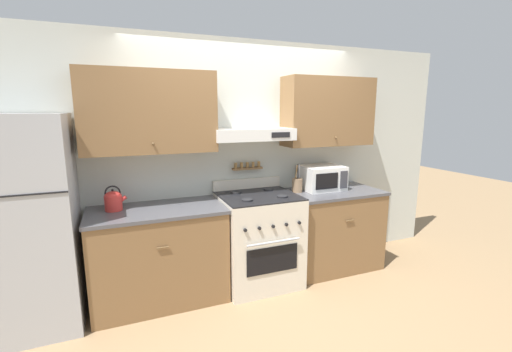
{
  "coord_description": "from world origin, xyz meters",
  "views": [
    {
      "loc": [
        -1.31,
        -2.85,
        1.81
      ],
      "look_at": [
        -0.04,
        0.28,
        1.17
      ],
      "focal_mm": 24.0,
      "sensor_mm": 36.0,
      "label": 1
    }
  ],
  "objects_px": {
    "stove_range": "(258,239)",
    "utensil_crock": "(297,185)",
    "refrigerator": "(25,225)",
    "microwave": "(322,178)",
    "tea_kettle": "(113,200)"
  },
  "relations": [
    {
      "from": "stove_range",
      "to": "microwave",
      "type": "distance_m",
      "value": 1.03
    },
    {
      "from": "refrigerator",
      "to": "microwave",
      "type": "xyz_separation_m",
      "value": [
        2.9,
        0.13,
        0.16
      ]
    },
    {
      "from": "refrigerator",
      "to": "utensil_crock",
      "type": "height_order",
      "value": "refrigerator"
    },
    {
      "from": "stove_range",
      "to": "utensil_crock",
      "type": "xyz_separation_m",
      "value": [
        0.52,
        0.12,
        0.52
      ]
    },
    {
      "from": "tea_kettle",
      "to": "microwave",
      "type": "distance_m",
      "value": 2.22
    },
    {
      "from": "stove_range",
      "to": "utensil_crock",
      "type": "bearing_deg",
      "value": 13.46
    },
    {
      "from": "microwave",
      "to": "utensil_crock",
      "type": "xyz_separation_m",
      "value": [
        -0.33,
        -0.02,
        -0.05
      ]
    },
    {
      "from": "refrigerator",
      "to": "utensil_crock",
      "type": "relative_size",
      "value": 5.78
    },
    {
      "from": "utensil_crock",
      "to": "microwave",
      "type": "bearing_deg",
      "value": 3.12
    },
    {
      "from": "stove_range",
      "to": "refrigerator",
      "type": "bearing_deg",
      "value": 179.72
    },
    {
      "from": "stove_range",
      "to": "tea_kettle",
      "type": "relative_size",
      "value": 4.6
    },
    {
      "from": "microwave",
      "to": "utensil_crock",
      "type": "relative_size",
      "value": 1.5
    },
    {
      "from": "stove_range",
      "to": "microwave",
      "type": "bearing_deg",
      "value": 9.55
    },
    {
      "from": "stove_range",
      "to": "refrigerator",
      "type": "xyz_separation_m",
      "value": [
        -2.05,
        0.01,
        0.41
      ]
    },
    {
      "from": "refrigerator",
      "to": "tea_kettle",
      "type": "bearing_deg",
      "value": 9.69
    }
  ]
}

